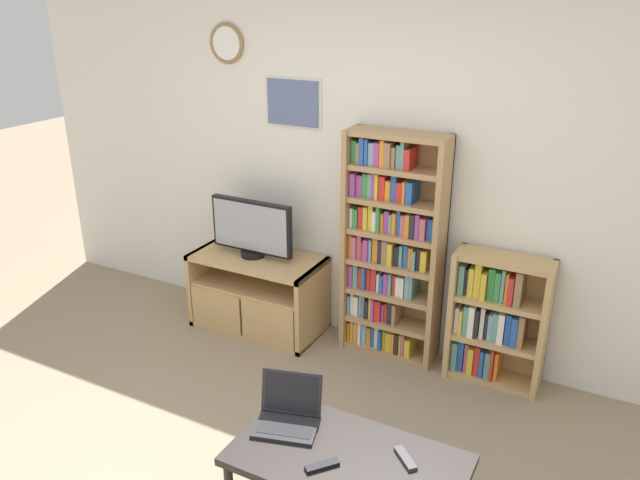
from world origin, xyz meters
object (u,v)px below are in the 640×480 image
(television, at_px, (252,229))
(bookshelf_tall, at_px, (390,248))
(coffee_table, at_px, (347,464))
(bookshelf_short, at_px, (494,318))
(tv_stand, at_px, (257,293))
(remote_near_laptop, at_px, (405,458))
(laptop, at_px, (288,412))
(remote_far_from_laptop, at_px, (322,466))

(television, distance_m, bookshelf_tall, 1.04)
(television, relative_size, coffee_table, 0.60)
(bookshelf_tall, xyz_separation_m, bookshelf_short, (0.74, -0.00, -0.35))
(television, bearing_deg, coffee_table, -44.40)
(tv_stand, relative_size, bookshelf_tall, 0.61)
(tv_stand, relative_size, coffee_table, 0.90)
(tv_stand, xyz_separation_m, remote_near_laptop, (1.67, -1.31, 0.12))
(laptop, bearing_deg, bookshelf_short, 49.53)
(bookshelf_short, relative_size, remote_far_from_laptop, 5.93)
(bookshelf_short, distance_m, coffee_table, 1.60)
(television, xyz_separation_m, bookshelf_short, (1.77, 0.14, -0.36))
(bookshelf_tall, relative_size, remote_near_laptop, 10.92)
(laptop, bearing_deg, television, 113.28)
(television, distance_m, bookshelf_short, 1.81)
(remote_near_laptop, bearing_deg, television, -84.53)
(laptop, height_order, remote_far_from_laptop, laptop)
(television, xyz_separation_m, remote_far_from_laptop, (1.38, -1.54, -0.39))
(bookshelf_tall, height_order, bookshelf_short, bookshelf_tall)
(television, height_order, laptop, television)
(remote_far_from_laptop, bearing_deg, remote_near_laptop, -104.87)
(television, height_order, remote_near_laptop, television)
(bookshelf_short, xyz_separation_m, coffee_table, (-0.31, -1.57, -0.08))
(coffee_table, xyz_separation_m, remote_far_from_laptop, (-0.07, -0.12, 0.05))
(tv_stand, xyz_separation_m, bookshelf_short, (1.73, 0.16, 0.15))
(tv_stand, distance_m, remote_far_from_laptop, 2.04)
(bookshelf_tall, relative_size, remote_far_from_laptop, 10.66)
(tv_stand, xyz_separation_m, bookshelf_tall, (0.99, 0.16, 0.50))
(television, height_order, bookshelf_short, television)
(television, distance_m, remote_far_from_laptop, 2.11)
(bookshelf_tall, height_order, remote_far_from_laptop, bookshelf_tall)
(laptop, relative_size, remote_far_from_laptop, 2.47)
(bookshelf_tall, xyz_separation_m, remote_near_laptop, (0.68, -1.47, -0.38))
(remote_near_laptop, bearing_deg, laptop, -45.23)
(television, height_order, coffee_table, television)
(tv_stand, xyz_separation_m, laptop, (1.05, -1.32, 0.17))
(bookshelf_short, bearing_deg, remote_near_laptop, -92.45)
(remote_near_laptop, bearing_deg, bookshelf_short, -139.19)
(tv_stand, height_order, bookshelf_tall, bookshelf_tall)
(remote_near_laptop, bearing_deg, tv_stand, -84.78)
(coffee_table, bearing_deg, tv_stand, 135.21)
(bookshelf_short, height_order, remote_far_from_laptop, bookshelf_short)
(television, relative_size, laptop, 1.77)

